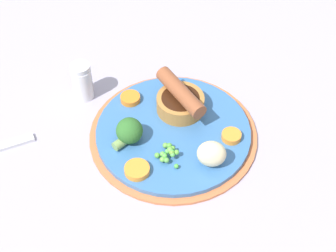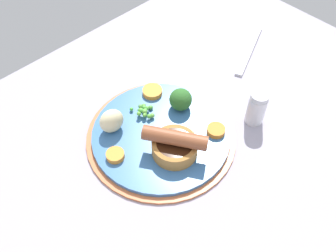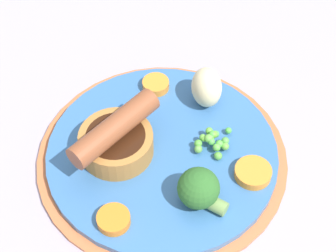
{
  "view_description": "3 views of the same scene",
  "coord_description": "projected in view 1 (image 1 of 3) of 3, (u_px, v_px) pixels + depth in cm",
  "views": [
    {
      "loc": [
        2.05,
        65.98,
        74.25
      ],
      "look_at": [
        2.1,
        5.04,
        5.75
      ],
      "focal_mm": 60.0,
      "sensor_mm": 36.0,
      "label": 1
    },
    {
      "loc": [
        -27.33,
        -26.55,
        59.15
      ],
      "look_at": [
        2.51,
        4.3,
        5.73
      ],
      "focal_mm": 40.0,
      "sensor_mm": 36.0,
      "label": 2
    },
    {
      "loc": [
        37.26,
        -4.11,
        54.33
      ],
      "look_at": [
        -0.18,
        5.88,
        6.76
      ],
      "focal_mm": 60.0,
      "sensor_mm": 36.0,
      "label": 3
    }
  ],
  "objects": [
    {
      "name": "dinner_plate",
      "position": [
        173.0,
        134.0,
        0.93
      ],
      "size": [
        27.98,
        27.98,
        1.4
      ],
      "color": "#CC6B3D",
      "rests_on": "dining_table"
    },
    {
      "name": "broccoli_floret_near",
      "position": [
        129.0,
        131.0,
        0.9
      ],
      "size": [
        5.06,
        4.97,
        4.37
      ],
      "rotation": [
        0.0,
        0.0,
        3.9
      ],
      "color": "#2D6628",
      "rests_on": "dinner_plate"
    },
    {
      "name": "salt_shaker",
      "position": [
        82.0,
        81.0,
        0.98
      ],
      "size": [
        3.53,
        3.53,
        7.23
      ],
      "color": "silver",
      "rests_on": "dining_table"
    },
    {
      "name": "carrot_slice_3",
      "position": [
        137.0,
        170.0,
        0.87
      ],
      "size": [
        5.6,
        5.6,
        1.01
      ],
      "primitive_type": "cylinder",
      "rotation": [
        0.0,
        0.0,
        2.45
      ],
      "color": "orange",
      "rests_on": "dinner_plate"
    },
    {
      "name": "potato_chunk_0",
      "position": [
        212.0,
        154.0,
        0.87
      ],
      "size": [
        4.99,
        4.05,
        4.73
      ],
      "primitive_type": "ellipsoid",
      "rotation": [
        0.0,
        0.0,
        6.16
      ],
      "color": "beige",
      "rests_on": "dinner_plate"
    },
    {
      "name": "sausage_pudding",
      "position": [
        181.0,
        102.0,
        0.94
      ],
      "size": [
        8.29,
        10.86,
        5.45
      ],
      "rotation": [
        0.0,
        0.0,
        2.14
      ],
      "color": "#AD7538",
      "rests_on": "dinner_plate"
    },
    {
      "name": "pea_pile",
      "position": [
        168.0,
        153.0,
        0.88
      ],
      "size": [
        3.95,
        4.92,
        1.82
      ],
      "color": "#63A235",
      "rests_on": "dinner_plate"
    },
    {
      "name": "carrot_slice_0",
      "position": [
        130.0,
        98.0,
        0.97
      ],
      "size": [
        4.79,
        4.79,
        1.04
      ],
      "primitive_type": "cylinder",
      "rotation": [
        0.0,
        0.0,
        0.88
      ],
      "color": "orange",
      "rests_on": "dinner_plate"
    },
    {
      "name": "dining_table",
      "position": [
        180.0,
        121.0,
        0.98
      ],
      "size": [
        110.0,
        80.0,
        3.0
      ],
      "primitive_type": "cube",
      "color": "#9E99AD",
      "rests_on": "ground"
    },
    {
      "name": "carrot_slice_2",
      "position": [
        231.0,
        136.0,
        0.91
      ],
      "size": [
        4.57,
        4.57,
        1.06
      ],
      "primitive_type": "cylinder",
      "rotation": [
        0.0,
        0.0,
        0.76
      ],
      "color": "orange",
      "rests_on": "dinner_plate"
    }
  ]
}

